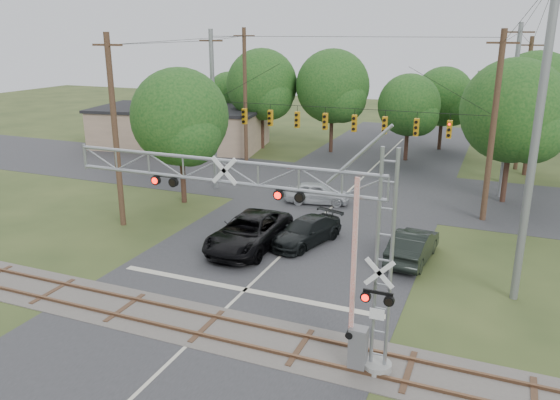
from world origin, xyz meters
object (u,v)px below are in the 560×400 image
at_px(traffic_signal_span, 352,121).
at_px(streetlight, 504,127).
at_px(car_dark, 306,231).
at_px(sedan_silver, 317,193).
at_px(pickup_black, 249,232).
at_px(crossing_gantry, 280,224).
at_px(commercial_building, 180,127).

xyz_separation_m(traffic_signal_span, streetlight, (9.27, 5.66, -0.72)).
xyz_separation_m(car_dark, sedan_silver, (-1.83, 7.31, 0.03)).
distance_m(traffic_signal_span, sedan_silver, 5.43).
xyz_separation_m(traffic_signal_span, car_dark, (-0.26, -8.01, -4.99)).
bearing_deg(streetlight, car_dark, -124.89).
height_order(pickup_black, sedan_silver, pickup_black).
bearing_deg(sedan_silver, pickup_black, 162.78).
relative_size(traffic_signal_span, streetlight, 2.17).
distance_m(crossing_gantry, streetlight, 24.97).
bearing_deg(traffic_signal_span, pickup_black, -106.59).
relative_size(pickup_black, car_dark, 1.30).
height_order(traffic_signal_span, commercial_building, traffic_signal_span).
xyz_separation_m(crossing_gantry, car_dark, (-2.72, 10.36, -4.23)).
bearing_deg(traffic_signal_span, sedan_silver, -161.44).
height_order(crossing_gantry, streetlight, streetlight).
bearing_deg(crossing_gantry, commercial_building, 127.64).
xyz_separation_m(sedan_silver, streetlight, (11.36, 6.36, 4.25)).
distance_m(car_dark, commercial_building, 29.38).
distance_m(crossing_gantry, car_dark, 11.51).
relative_size(crossing_gantry, commercial_building, 0.69).
distance_m(pickup_black, streetlight, 20.08).
xyz_separation_m(crossing_gantry, pickup_black, (-5.37, 8.59, -4.06)).
bearing_deg(crossing_gantry, sedan_silver, 104.44).
xyz_separation_m(pickup_black, commercial_building, (-18.39, 22.23, 1.10)).
xyz_separation_m(traffic_signal_span, commercial_building, (-21.31, 12.45, -3.71)).
xyz_separation_m(pickup_black, sedan_silver, (0.82, 9.07, -0.15)).
distance_m(sedan_silver, streetlight, 13.69).
distance_m(car_dark, streetlight, 17.20).
bearing_deg(car_dark, streetlight, 72.87).
distance_m(crossing_gantry, commercial_building, 39.03).
height_order(crossing_gantry, car_dark, crossing_gantry).
bearing_deg(traffic_signal_span, commercial_building, 149.70).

